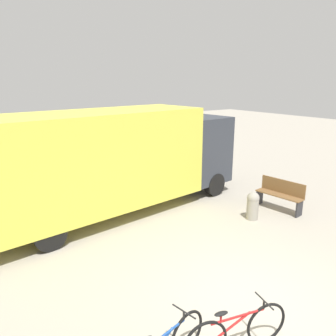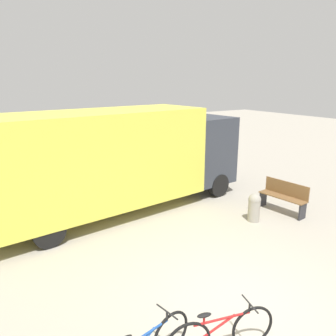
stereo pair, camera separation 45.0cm
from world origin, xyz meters
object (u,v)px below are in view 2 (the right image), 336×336
at_px(delivery_truck, 118,158).
at_px(bicycle_middle, 221,334).
at_px(bollard_near_bench, 254,206).
at_px(park_bench, 284,196).

relative_size(delivery_truck, bicycle_middle, 4.98).
bearing_deg(bollard_near_bench, bicycle_middle, -141.67).
height_order(delivery_truck, park_bench, delivery_truck).
bearing_deg(bollard_near_bench, delivery_truck, 136.97).
distance_m(park_bench, bicycle_middle, 6.22).
xyz_separation_m(delivery_truck, park_bench, (4.30, -2.79, -1.20)).
bearing_deg(park_bench, delivery_truck, 51.06).
bearing_deg(bollard_near_bench, park_bench, 0.33).
bearing_deg(delivery_truck, park_bench, -38.83).
distance_m(delivery_truck, park_bench, 5.26).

